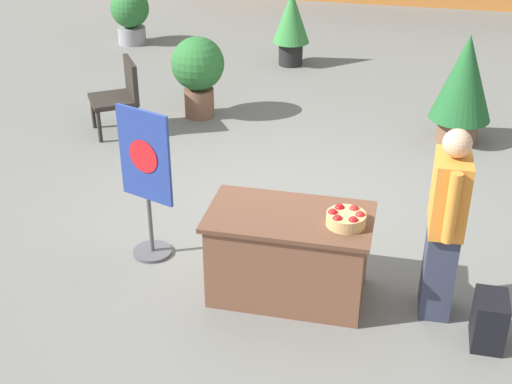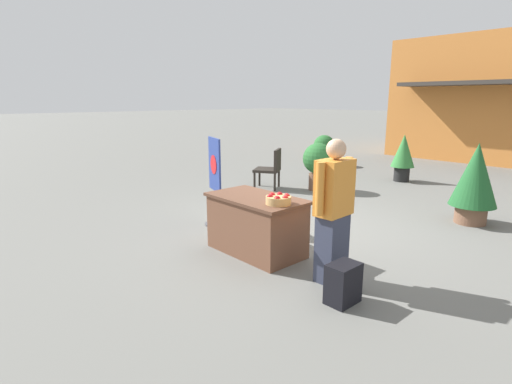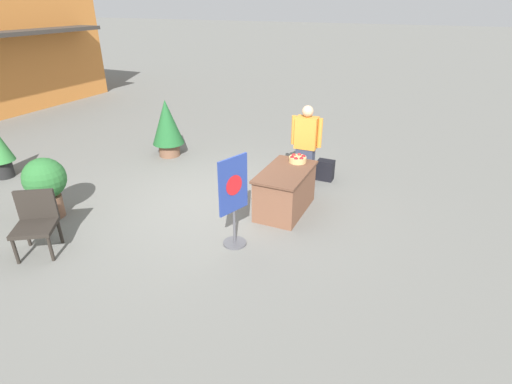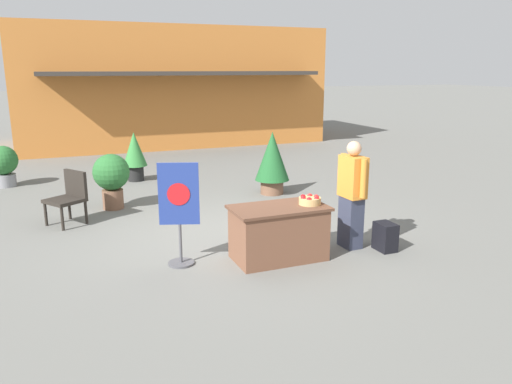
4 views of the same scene
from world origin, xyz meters
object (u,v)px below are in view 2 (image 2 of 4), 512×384
object	(u,v)px
poster_board	(215,179)
potted_plant_near_right	(403,155)
backpack	(343,283)
patio_chair	(271,167)
potted_plant_near_left	(475,179)
person_visitor	(333,211)
potted_plant_far_left	(318,162)
apple_basket	(278,199)
potted_plant_far_right	(324,148)
display_table	(256,225)

from	to	relation	value
poster_board	potted_plant_near_right	world-z (taller)	poster_board
backpack	patio_chair	distance (m)	5.33
potted_plant_near_left	potted_plant_near_right	bearing A→B (deg)	136.09
person_visitor	patio_chair	distance (m)	4.82
patio_chair	potted_plant_far_left	distance (m)	1.07
poster_board	potted_plant_near_left	size ratio (longest dim) A/B	1.06
patio_chair	potted_plant_near_right	distance (m)	3.44
person_visitor	potted_plant_far_left	xyz separation A→B (m)	(-3.08, 3.55, -0.18)
apple_basket	potted_plant_far_right	xyz separation A→B (m)	(-4.40, 6.51, -0.30)
person_visitor	patio_chair	xyz separation A→B (m)	(-3.87, 2.85, -0.31)
person_visitor	patio_chair	size ratio (longest dim) A/B	1.76
person_visitor	potted_plant_far_right	bearing A→B (deg)	-53.09
potted_plant_near_left	potted_plant_far_left	bearing A→B (deg)	178.60
potted_plant_far_left	apple_basket	bearing A→B (deg)	-57.51
potted_plant_near_left	apple_basket	bearing A→B (deg)	-105.76
apple_basket	potted_plant_far_left	world-z (taller)	potted_plant_far_left
potted_plant_far_right	display_table	bearing A→B (deg)	-58.59
display_table	potted_plant_far_right	bearing A→B (deg)	121.41
backpack	patio_chair	size ratio (longest dim) A/B	0.46
potted_plant_near_right	potted_plant_near_left	bearing A→B (deg)	-43.91
person_visitor	apple_basket	bearing A→B (deg)	5.05
display_table	potted_plant_far_left	distance (m)	4.05
patio_chair	potted_plant_far_left	xyz separation A→B (m)	(0.79, 0.70, 0.13)
display_table	apple_basket	size ratio (longest dim) A/B	4.30
person_visitor	potted_plant_far_left	world-z (taller)	person_visitor
display_table	potted_plant_far_left	bearing A→B (deg)	117.44
person_visitor	potted_plant_far_left	distance (m)	4.70
apple_basket	patio_chair	distance (m)	4.30
potted_plant_far_left	potted_plant_far_right	bearing A→B (deg)	125.96
poster_board	potted_plant_near_left	bearing A→B (deg)	158.16
person_visitor	potted_plant_near_right	world-z (taller)	person_visitor
potted_plant_far_left	patio_chair	bearing A→B (deg)	-138.64
potted_plant_near_right	potted_plant_far_right	world-z (taller)	potted_plant_near_right
poster_board	potted_plant_far_left	bearing A→B (deg)	-151.47
display_table	backpack	size ratio (longest dim) A/B	3.20
potted_plant_far_left	backpack	bearing A→B (deg)	-48.12
display_table	potted_plant_near_right	distance (m)	6.04
poster_board	patio_chair	size ratio (longest dim) A/B	1.56
backpack	display_table	bearing A→B (deg)	169.86
potted_plant_far_left	potted_plant_near_left	size ratio (longest dim) A/B	0.79
apple_basket	backpack	bearing A→B (deg)	-11.53
apple_basket	backpack	distance (m)	1.33
backpack	potted_plant_far_left	size ratio (longest dim) A/B	0.39
poster_board	potted_plant_near_right	bearing A→B (deg)	-163.44
potted_plant_far_right	patio_chair	bearing A→B (deg)	-70.18
apple_basket	potted_plant_far_left	xyz separation A→B (m)	(-2.32, 3.64, -0.19)
backpack	potted_plant_far_right	world-z (taller)	potted_plant_far_right
person_visitor	backpack	bearing A→B (deg)	138.81
display_table	patio_chair	world-z (taller)	patio_chair
apple_basket	poster_board	size ratio (longest dim) A/B	0.22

